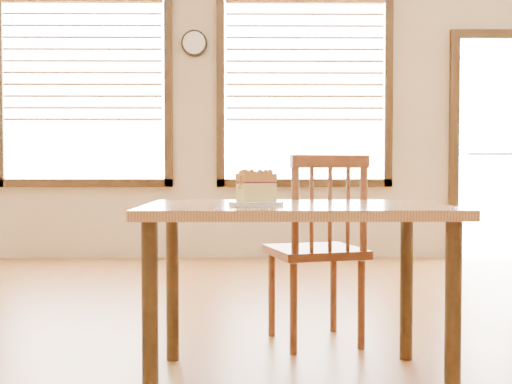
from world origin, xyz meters
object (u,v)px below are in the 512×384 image
cafe_chair_main (318,248)px  cake_slice (256,186)px  cafe_table_main (295,227)px  plate (256,204)px  wall_clock (194,43)px

cafe_chair_main → cake_slice: bearing=50.7°
cafe_table_main → plate: (-0.16, -0.12, 0.10)m
cafe_table_main → plate: bearing=-143.8°
wall_clock → cafe_chair_main: bearing=-74.1°
cafe_chair_main → cake_slice: size_ratio=5.92×
cafe_chair_main → cake_slice: 0.86m
plate → cake_slice: 0.07m
plate → cake_slice: cake_slice is taller
cafe_table_main → cafe_chair_main: 0.64m
wall_clock → cake_slice: bearing=-81.5°
plate → cake_slice: (-0.00, -0.00, 0.07)m
cafe_table_main → cafe_chair_main: bearing=75.0°
cafe_chair_main → wall_clock: bearing=-89.4°
wall_clock → cafe_chair_main: (0.90, -3.17, -1.66)m
wall_clock → cafe_chair_main: wall_clock is taller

